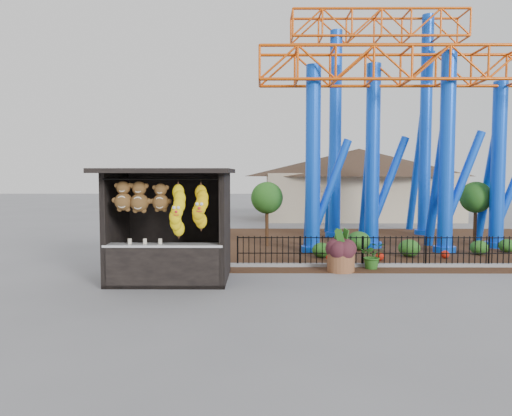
{
  "coord_description": "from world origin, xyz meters",
  "views": [
    {
      "loc": [
        -0.5,
        -12.76,
        3.0
      ],
      "look_at": [
        -0.6,
        1.5,
        2.0
      ],
      "focal_mm": 35.0,
      "sensor_mm": 36.0,
      "label": 1
    }
  ],
  "objects_px": {
    "terracotta_planter": "(341,262)",
    "potted_plant": "(373,256)",
    "roller_coaster": "(395,90)",
    "prize_booth": "(169,226)"
  },
  "relations": [
    {
      "from": "prize_booth",
      "to": "roller_coaster",
      "type": "bearing_deg",
      "value": 42.05
    },
    {
      "from": "roller_coaster",
      "to": "terracotta_planter",
      "type": "bearing_deg",
      "value": -117.86
    },
    {
      "from": "roller_coaster",
      "to": "potted_plant",
      "type": "xyz_separation_m",
      "value": [
        -2.08,
        -5.53,
        -6.02
      ]
    },
    {
      "from": "prize_booth",
      "to": "roller_coaster",
      "type": "height_order",
      "value": "roller_coaster"
    },
    {
      "from": "potted_plant",
      "to": "terracotta_planter",
      "type": "bearing_deg",
      "value": -153.61
    },
    {
      "from": "terracotta_planter",
      "to": "potted_plant",
      "type": "xyz_separation_m",
      "value": [
        1.06,
        0.41,
        0.13
      ]
    },
    {
      "from": "roller_coaster",
      "to": "potted_plant",
      "type": "height_order",
      "value": "roller_coaster"
    },
    {
      "from": "prize_booth",
      "to": "terracotta_planter",
      "type": "distance_m",
      "value": 5.32
    },
    {
      "from": "roller_coaster",
      "to": "potted_plant",
      "type": "bearing_deg",
      "value": -110.62
    },
    {
      "from": "prize_booth",
      "to": "terracotta_planter",
      "type": "height_order",
      "value": "prize_booth"
    }
  ]
}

